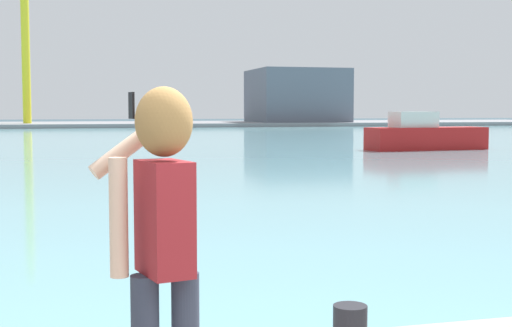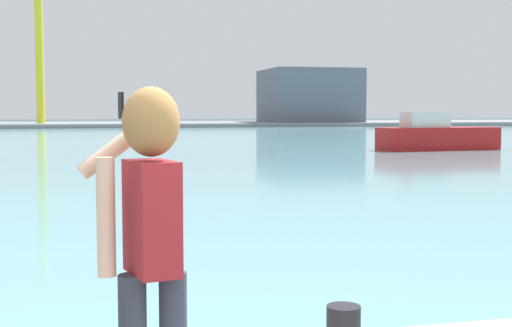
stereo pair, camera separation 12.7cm
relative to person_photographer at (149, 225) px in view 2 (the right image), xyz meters
The scene contains 7 objects.
ground_plane 49.35m from the person_photographer, 89.02° to the left, with size 220.00×220.00×0.00m, color #334751.
harbor_water 51.35m from the person_photographer, 89.06° to the left, with size 140.00×100.00×0.02m, color #6BA8B2.
far_shore_dock 91.33m from the person_photographer, 89.47° to the left, with size 140.00×20.00×0.49m, color gray.
person_photographer is the anchor object (origin of this frame).
boat_moored 36.17m from the person_photographer, 59.69° to the left, with size 6.84×2.33×2.07m.
warehouse_right 95.05m from the person_photographer, 71.46° to the left, with size 12.05×12.14×7.22m, color slate.
port_crane 89.06m from the person_photographer, 93.80° to the left, with size 6.10×7.35×19.20m.
Camera 2 is at (-1.15, -2.77, 2.21)m, focal length 49.45 mm.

